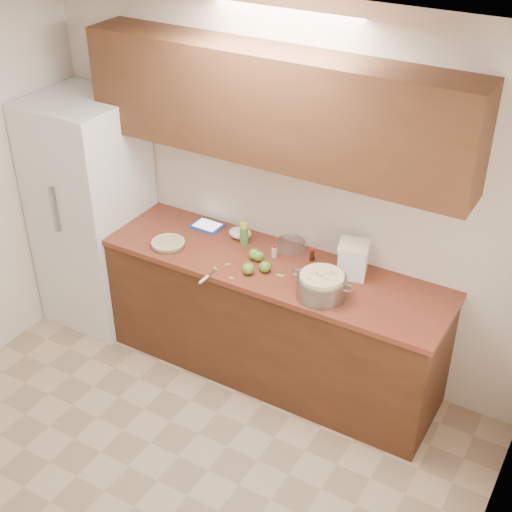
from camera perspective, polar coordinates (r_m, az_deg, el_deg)
The scene contains 22 objects.
room_shell at distance 3.61m, azimuth -11.60°, elevation -6.10°, with size 3.60×3.60×3.60m.
counter_run at distance 5.06m, azimuth 0.26°, elevation -4.71°, with size 2.64×0.68×0.92m.
upper_cabinets at distance 4.46m, azimuth 1.33°, elevation 11.86°, with size 2.60×0.34×0.70m, color #512B18.
fridge at distance 5.55m, azimuth -12.91°, elevation 3.38°, with size 0.70×0.70×1.80m, color silver.
pie at distance 4.98m, azimuth -7.05°, elevation 1.01°, with size 0.24×0.24×0.04m.
colander at distance 4.43m, azimuth 5.26°, elevation -2.38°, with size 0.42×0.32×0.16m.
flour_canister at distance 4.63m, azimuth 7.77°, elevation -0.24°, with size 0.23×0.23×0.23m.
tablet at distance 5.19m, azimuth -3.92°, elevation 2.43°, with size 0.22×0.17×0.02m.
paring_knife at distance 4.60m, azimuth -4.10°, elevation -1.81°, with size 0.02×0.20×0.02m.
lemon_bottle at distance 4.94m, azimuth -0.96°, elevation 1.76°, with size 0.06×0.06×0.16m.
cinnamon_shaker at distance 4.81m, azimuth 1.47°, elevation 0.39°, with size 0.04×0.04×0.09m.
vanilla_bottle at distance 4.78m, azimuth 4.50°, elevation 0.12°, with size 0.03×0.03×0.09m.
mixing_bowl at distance 4.89m, azimuth 2.79°, elevation 0.89°, with size 0.20×0.20×0.07m.
paper_towel at distance 5.04m, azimuth -1.29°, elevation 1.85°, with size 0.17×0.14×0.07m, color white.
apple_left at distance 4.78m, azimuth -0.12°, elevation 0.14°, with size 0.08×0.08×0.09m.
apple_center at distance 4.77m, azimuth 0.16°, elevation 0.00°, with size 0.08×0.08×0.09m.
apple_front at distance 4.63m, azimuth -0.63°, elevation -1.01°, with size 0.08×0.08×0.09m.
apple_extra at distance 4.66m, azimuth 0.73°, elevation -0.86°, with size 0.08×0.08×0.09m.
peel_a at distance 4.62m, azimuth -1.98°, elevation -1.75°, with size 0.03×0.01×0.00m, color #90B558.
peel_b at distance 4.64m, azimuth 1.96°, elevation -1.55°, with size 0.05×0.02×0.00m, color #90B558.
peel_c at distance 4.71m, azimuth -3.28°, elevation -0.99°, with size 0.04×0.01×0.00m, color #90B558.
peel_d at distance 4.75m, azimuth -2.30°, elevation -0.65°, with size 0.03×0.01×0.00m, color #90B558.
Camera 1 is at (2.02, -2.03, 3.50)m, focal length 50.00 mm.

